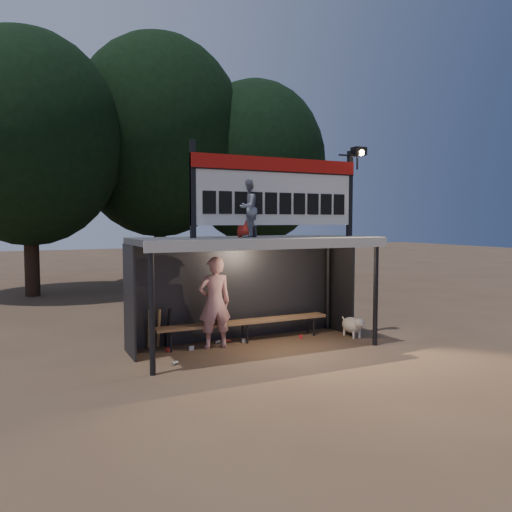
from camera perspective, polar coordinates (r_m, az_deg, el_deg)
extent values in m
plane|color=brown|center=(10.62, -0.04, -10.45)|extent=(80.00, 80.00, 0.00)
imported|color=silver|center=(10.47, -4.76, -5.31)|extent=(0.73, 0.50, 1.92)
imported|color=gray|center=(10.22, -1.07, 5.47)|extent=(0.73, 0.72, 1.18)
imported|color=#A52119|center=(10.25, -1.29, 4.83)|extent=(0.50, 0.35, 0.96)
cube|color=#39393B|center=(10.29, -0.04, 1.83)|extent=(5.00, 2.00, 0.12)
cube|color=beige|center=(9.39, 2.65, 1.37)|extent=(5.10, 0.06, 0.20)
cylinder|color=black|center=(8.76, -11.81, -6.28)|extent=(0.10, 0.10, 2.20)
cylinder|color=black|center=(10.93, 13.51, -4.27)|extent=(0.10, 0.10, 2.20)
cylinder|color=black|center=(10.50, -14.17, -4.62)|extent=(0.10, 0.10, 2.20)
cylinder|color=black|center=(12.36, 8.24, -3.25)|extent=(0.10, 0.10, 2.20)
cube|color=black|center=(11.30, -2.23, -3.89)|extent=(5.00, 0.04, 2.20)
cube|color=black|center=(10.09, -14.27, -4.96)|extent=(0.04, 1.00, 2.20)
cube|color=black|center=(12.09, 9.69, -3.43)|extent=(0.04, 1.00, 2.20)
cylinder|color=black|center=(11.21, -2.25, 1.44)|extent=(5.00, 0.06, 0.06)
cube|color=black|center=(9.80, -7.24, 7.59)|extent=(0.10, 0.10, 1.90)
cube|color=black|center=(11.51, 10.65, 7.02)|extent=(0.10, 0.10, 1.90)
cube|color=silver|center=(10.53, 2.43, 7.37)|extent=(3.80, 0.08, 1.40)
cube|color=#A1110B|center=(10.53, 2.57, 10.42)|extent=(3.80, 0.04, 0.28)
cube|color=black|center=(10.51, 2.58, 9.62)|extent=(3.80, 0.02, 0.03)
cube|color=black|center=(9.85, -5.36, 6.13)|extent=(0.27, 0.03, 0.45)
cube|color=black|center=(9.97, -3.52, 6.12)|extent=(0.27, 0.03, 0.45)
cube|color=black|center=(10.10, -1.72, 6.09)|extent=(0.27, 0.03, 0.45)
cube|color=black|center=(10.24, 0.03, 6.07)|extent=(0.27, 0.03, 0.45)
cube|color=black|center=(10.39, 1.73, 6.04)|extent=(0.27, 0.03, 0.45)
cube|color=black|center=(10.56, 3.38, 6.00)|extent=(0.27, 0.03, 0.45)
cube|color=black|center=(10.72, 4.97, 5.96)|extent=(0.27, 0.03, 0.45)
cube|color=black|center=(10.90, 6.52, 5.92)|extent=(0.27, 0.03, 0.45)
cube|color=black|center=(11.08, 8.02, 5.87)|extent=(0.27, 0.03, 0.45)
cube|color=black|center=(11.28, 9.47, 5.82)|extent=(0.27, 0.03, 0.45)
cylinder|color=black|center=(11.56, 10.50, 11.24)|extent=(0.50, 0.04, 0.04)
cylinder|color=black|center=(11.69, 11.50, 10.40)|extent=(0.04, 0.04, 0.30)
cube|color=black|center=(11.68, 11.67, 11.64)|extent=(0.30, 0.22, 0.18)
sphere|color=#FFD88C|center=(11.61, 11.94, 11.49)|extent=(0.14, 0.14, 0.14)
cube|color=#916844|center=(11.01, -1.29, -7.53)|extent=(4.00, 0.35, 0.06)
cylinder|color=black|center=(10.38, -9.71, -9.58)|extent=(0.05, 0.05, 0.45)
cylinder|color=black|center=(10.60, -10.08, -9.29)|extent=(0.05, 0.05, 0.45)
cylinder|color=black|center=(10.95, -1.02, -8.80)|extent=(0.05, 0.05, 0.45)
cylinder|color=black|center=(11.16, -1.54, -8.55)|extent=(0.05, 0.05, 0.45)
cylinder|color=black|center=(11.74, 6.62, -7.95)|extent=(0.05, 0.05, 0.45)
cylinder|color=black|center=(11.94, 6.00, -7.74)|extent=(0.05, 0.05, 0.45)
cylinder|color=#311F15|center=(19.30, -24.29, 1.33)|extent=(0.50, 0.50, 3.74)
ellipsoid|color=black|center=(19.50, -24.60, 12.12)|extent=(6.46, 6.46, 7.48)
cylinder|color=black|center=(21.49, -10.94, 2.43)|extent=(0.50, 0.50, 4.18)
ellipsoid|color=black|center=(21.77, -11.09, 13.24)|extent=(7.22, 7.22, 8.36)
cylinder|color=black|center=(21.93, -0.09, 1.67)|extent=(0.50, 0.50, 3.52)
ellipsoid|color=black|center=(22.06, -0.09, 10.64)|extent=(6.08, 6.08, 7.04)
ellipsoid|color=beige|center=(11.75, 10.90, -7.76)|extent=(0.36, 0.58, 0.36)
sphere|color=beige|center=(11.52, 11.74, -7.56)|extent=(0.22, 0.22, 0.22)
cone|color=beige|center=(11.44, 12.04, -7.74)|extent=(0.10, 0.10, 0.10)
cone|color=beige|center=(11.45, 11.61, -7.11)|extent=(0.06, 0.06, 0.07)
cone|color=beige|center=(11.51, 12.01, -7.06)|extent=(0.06, 0.06, 0.07)
cylinder|color=beige|center=(11.60, 11.10, -8.82)|extent=(0.05, 0.05, 0.18)
cylinder|color=white|center=(11.70, 11.74, -8.73)|extent=(0.05, 0.05, 0.18)
cylinder|color=beige|center=(11.89, 10.05, -8.50)|extent=(0.05, 0.05, 0.18)
cylinder|color=beige|center=(11.98, 10.68, -8.41)|extent=(0.05, 0.05, 0.18)
cylinder|color=beige|center=(11.98, 10.04, -7.18)|extent=(0.04, 0.16, 0.14)
cylinder|color=#A17B4B|center=(10.61, -12.13, -8.17)|extent=(0.08, 0.27, 0.84)
cylinder|color=olive|center=(10.66, -11.07, -8.10)|extent=(0.08, 0.30, 0.83)
cylinder|color=black|center=(10.71, -10.03, -8.03)|extent=(0.09, 0.33, 0.83)
cube|color=red|center=(10.45, -9.97, -10.53)|extent=(0.11, 0.12, 0.08)
cylinder|color=#A6A6AB|center=(9.53, -9.24, -11.98)|extent=(0.14, 0.11, 0.07)
cube|color=beige|center=(11.07, -1.44, -9.64)|extent=(0.09, 0.11, 0.08)
cylinder|color=red|center=(11.10, -3.25, -9.63)|extent=(0.13, 0.08, 0.07)
cube|color=#AEAEB3|center=(10.52, -7.38, -10.40)|extent=(0.11, 0.09, 0.08)
cylinder|color=silver|center=(11.01, -4.37, -9.76)|extent=(0.14, 0.12, 0.07)
cube|color=red|center=(11.46, 5.13, -9.19)|extent=(0.11, 0.12, 0.08)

